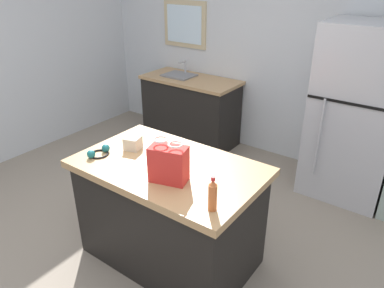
{
  "coord_description": "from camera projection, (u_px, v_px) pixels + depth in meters",
  "views": [
    {
      "loc": [
        1.71,
        -1.65,
        2.2
      ],
      "look_at": [
        0.17,
        0.46,
        0.93
      ],
      "focal_mm": 34.28,
      "sensor_mm": 36.0,
      "label": 1
    }
  ],
  "objects": [
    {
      "name": "ear_defenders",
      "position": [
        99.0,
        152.0,
        2.83
      ],
      "size": [
        0.16,
        0.2,
        0.06
      ],
      "color": "black",
      "rests_on": "kitchen_island"
    },
    {
      "name": "kitchen_island",
      "position": [
        170.0,
        212.0,
        2.9
      ],
      "size": [
        1.39,
        0.86,
        0.88
      ],
      "color": "black",
      "rests_on": "ground"
    },
    {
      "name": "sink_counter",
      "position": [
        190.0,
        109.0,
        4.95
      ],
      "size": [
        1.29,
        0.6,
        1.07
      ],
      "color": "black",
      "rests_on": "ground"
    },
    {
      "name": "back_wall",
      "position": [
        279.0,
        46.0,
        4.27
      ],
      "size": [
        5.2,
        0.13,
        2.72
      ],
      "color": "silver",
      "rests_on": "ground"
    },
    {
      "name": "ground",
      "position": [
        143.0,
        257.0,
        3.07
      ],
      "size": [
        6.25,
        6.25,
        0.0
      ],
      "primitive_type": "plane",
      "color": "gray"
    },
    {
      "name": "small_box",
      "position": [
        133.0,
        143.0,
        2.92
      ],
      "size": [
        0.14,
        0.14,
        0.1
      ],
      "primitive_type": "cube",
      "rotation": [
        0.0,
        0.0,
        0.28
      ],
      "color": "beige",
      "rests_on": "kitchen_island"
    },
    {
      "name": "bottle",
      "position": [
        213.0,
        195.0,
        2.16
      ],
      "size": [
        0.05,
        0.05,
        0.23
      ],
      "color": "#C66633",
      "rests_on": "kitchen_island"
    },
    {
      "name": "shopping_bag",
      "position": [
        169.0,
        164.0,
        2.45
      ],
      "size": [
        0.28,
        0.21,
        0.3
      ],
      "color": "red",
      "rests_on": "kitchen_island"
    },
    {
      "name": "refrigerator",
      "position": [
        356.0,
        114.0,
        3.62
      ],
      "size": [
        0.8,
        0.74,
        1.76
      ],
      "color": "#B7B7BC",
      "rests_on": "ground"
    }
  ]
}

